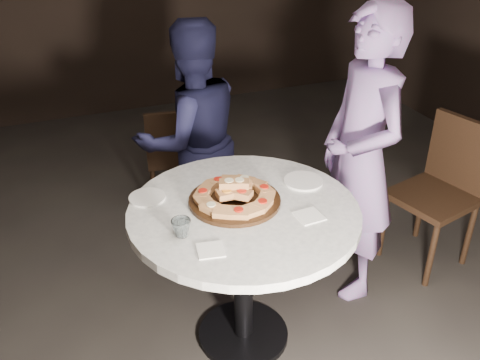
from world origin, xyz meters
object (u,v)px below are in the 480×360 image
object	(u,v)px
serving_board	(235,201)
chair_right	(444,183)
water_glass	(181,228)
table	(244,235)
focaccia_pile	(235,193)
diner_teal	(361,158)
chair_far	(174,152)
diner_navy	(191,140)

from	to	relation	value
serving_board	chair_right	xyz separation A→B (m)	(1.48, 0.17, -0.30)
serving_board	water_glass	distance (m)	0.36
table	focaccia_pile	size ratio (longest dim) A/B	3.03
table	diner_teal	world-z (taller)	diner_teal
chair_far	chair_right	xyz separation A→B (m)	(1.44, -1.18, 0.07)
diner_navy	diner_teal	xyz separation A→B (m)	(0.75, -0.78, 0.09)
chair_far	serving_board	bearing A→B (deg)	98.10
serving_board	diner_navy	bearing A→B (deg)	86.62
table	water_glass	size ratio (longest dim) A/B	13.92
table	diner_teal	size ratio (longest dim) A/B	0.72
diner_teal	water_glass	bearing A→B (deg)	-71.39
table	serving_board	size ratio (longest dim) A/B	2.74
table	chair_far	bearing A→B (deg)	89.26
chair_right	diner_navy	bearing A→B (deg)	-131.46
chair_far	diner_navy	xyz separation A→B (m)	(0.01, -0.43, 0.28)
serving_board	chair_far	distance (m)	1.40
table	chair_far	world-z (taller)	table
chair_right	diner_teal	size ratio (longest dim) A/B	0.55
chair_far	table	bearing A→B (deg)	99.05
focaccia_pile	diner_navy	world-z (taller)	diner_navy
diner_navy	chair_far	bearing A→B (deg)	-95.06
focaccia_pile	diner_teal	world-z (taller)	diner_teal
focaccia_pile	diner_teal	bearing A→B (deg)	10.03
focaccia_pile	diner_teal	size ratio (longest dim) A/B	0.24
chair_far	chair_right	size ratio (longest dim) A/B	0.88
focaccia_pile	chair_right	xyz separation A→B (m)	(1.48, 0.17, -0.34)
diner_teal	chair_right	bearing A→B (deg)	94.75
focaccia_pile	chair_far	bearing A→B (deg)	88.42
serving_board	water_glass	bearing A→B (deg)	-151.11
diner_teal	chair_far	bearing A→B (deg)	-144.66
table	diner_navy	size ratio (longest dim) A/B	0.80
chair_far	chair_right	distance (m)	1.86
serving_board	focaccia_pile	xyz separation A→B (m)	(0.00, 0.00, 0.04)
focaccia_pile	water_glass	distance (m)	0.37
table	focaccia_pile	xyz separation A→B (m)	(-0.02, 0.07, 0.21)
focaccia_pile	chair_right	bearing A→B (deg)	6.41
chair_far	diner_teal	bearing A→B (deg)	132.37
serving_board	chair_far	bearing A→B (deg)	88.32
serving_board	diner_teal	xyz separation A→B (m)	(0.81, 0.14, 0.01)
chair_right	diner_navy	xyz separation A→B (m)	(-1.42, 0.75, 0.22)
water_glass	diner_teal	distance (m)	1.17
chair_right	diner_navy	size ratio (longest dim) A/B	0.62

